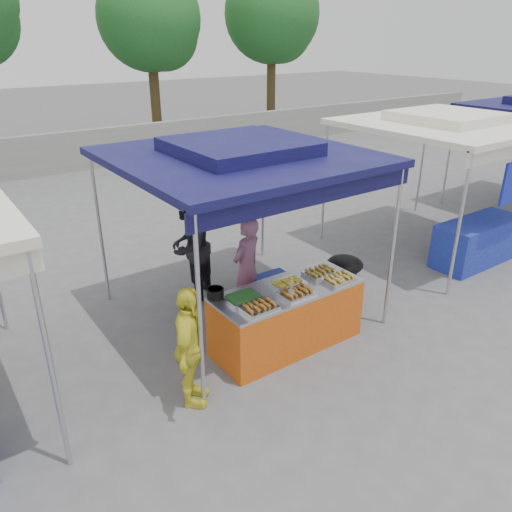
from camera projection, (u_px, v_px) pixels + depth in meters
ground_plane at (281, 341)px, 6.82m from camera, size 80.00×80.00×0.00m
back_wall at (53, 154)px, 14.78m from camera, size 40.00×0.25×1.20m
main_canopy at (240, 156)px, 6.58m from camera, size 3.20×3.20×2.57m
neighbor_stall_right at (460, 170)px, 8.98m from camera, size 3.20×3.20×2.57m
tree_2 at (153, 23)px, 17.43m from camera, size 3.62×3.58×6.15m
tree_3 at (274, 18)px, 19.86m from camera, size 3.77×3.76×6.46m
vendor_table at (287, 317)px, 6.57m from camera, size 2.00×0.80×0.85m
food_tray_fl at (259, 307)px, 5.88m from camera, size 0.42×0.30×0.07m
food_tray_fm at (296, 293)px, 6.20m from camera, size 0.42×0.30×0.07m
food_tray_fr at (338, 279)px, 6.56m from camera, size 0.42×0.30×0.07m
food_tray_bl at (243, 298)px, 6.10m from camera, size 0.42×0.30×0.07m
food_tray_bm at (288, 283)px, 6.46m from camera, size 0.42×0.30×0.07m
food_tray_br at (320, 272)px, 6.75m from camera, size 0.42×0.30×0.07m
cooking_pot at (215, 293)px, 6.15m from camera, size 0.21×0.21×0.12m
skewer_cup at (291, 295)px, 6.13m from camera, size 0.09×0.09×0.11m
wok_burner at (344, 279)px, 7.34m from camera, size 0.53×0.53×0.90m
crate_left at (240, 320)px, 7.04m from camera, size 0.47×0.33×0.28m
crate_right at (272, 305)px, 7.40m from camera, size 0.53×0.37×0.32m
crate_stacked at (273, 286)px, 7.27m from camera, size 0.53×0.37×0.32m
vendor_woman at (247, 268)px, 7.16m from camera, size 0.65×0.53×1.53m
helper_man at (189, 246)px, 7.58m from camera, size 1.09×1.07×1.78m
customer_person at (190, 348)px, 5.40m from camera, size 0.79×0.89×1.44m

